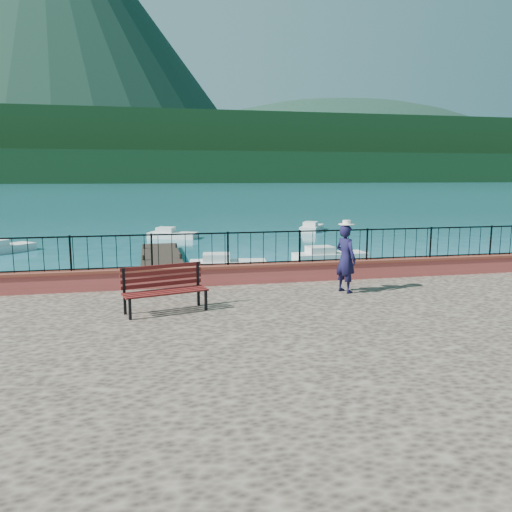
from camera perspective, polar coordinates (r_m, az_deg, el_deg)
name	(u,v)px	position (r m, az deg, el deg)	size (l,w,h in m)	color
ground	(267,368)	(11.81, 1.21, -12.66)	(2000.00, 2000.00, 0.00)	#19596B
parapet	(238,274)	(14.88, -2.06, -2.08)	(28.00, 0.46, 0.58)	#B24240
railing	(238,249)	(14.75, -2.07, 0.84)	(27.00, 0.05, 0.95)	black
dock	(163,270)	(23.07, -10.58, -1.57)	(2.00, 16.00, 0.30)	#2D231C
far_forest	(152,168)	(310.71, -11.83, 9.86)	(900.00, 60.00, 18.00)	black
foothills	(150,150)	(371.09, -11.97, 11.73)	(900.00, 120.00, 44.00)	black
volcano	(48,27)	(743.83, -22.68, 22.98)	(560.00, 560.00, 380.00)	#142D23
companion_hill	(337,179)	(612.54, 9.29, 8.67)	(448.00, 384.00, 180.00)	#142D23
park_bench	(165,299)	(12.01, -10.32, -4.80)	(2.07, 1.13, 1.10)	black
person	(346,259)	(13.90, 10.20, -0.30)	(0.68, 0.45, 1.88)	black
hat	(347,222)	(13.78, 10.32, 3.80)	(0.44, 0.44, 0.12)	white
boat_0	(133,279)	(20.04, -13.91, -2.58)	(4.31, 1.30, 0.80)	silver
boat_1	(228,261)	(23.50, -3.23, -0.61)	(3.59, 1.30, 0.80)	silver
boat_2	(330,253)	(26.17, 8.49, 0.31)	(3.81, 1.30, 0.80)	silver
boat_3	(3,246)	(32.17, -26.92, 1.06)	(3.45, 1.30, 0.80)	silver
boat_4	(173,233)	(35.72, -9.51, 2.65)	(3.38, 1.30, 0.80)	silver
boat_5	(312,226)	(40.27, 6.40, 3.45)	(3.54, 1.30, 0.80)	silver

